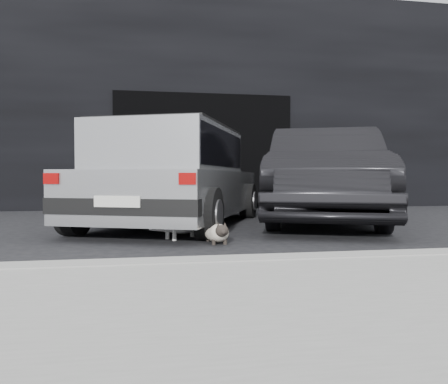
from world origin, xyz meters
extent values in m
plane|color=black|center=(0.00, 0.00, 0.00)|extent=(80.00, 80.00, 0.00)
cube|color=black|center=(1.00, 6.00, 2.50)|extent=(34.00, 4.00, 5.00)
cube|color=black|center=(1.00, 3.99, 1.30)|extent=(4.00, 0.10, 2.60)
cube|color=gray|center=(1.00, -2.60, 0.06)|extent=(18.00, 0.25, 0.12)
cube|color=gray|center=(1.00, -3.80, 0.06)|extent=(18.00, 2.20, 0.11)
cube|color=#ABADB0|center=(0.17, 0.78, 0.50)|extent=(3.12, 4.32, 0.63)
cube|color=#ABADB0|center=(0.10, 0.59, 1.12)|extent=(2.43, 3.02, 0.63)
cube|color=black|center=(0.10, 0.59, 1.12)|extent=(2.40, 2.93, 0.51)
cube|color=black|center=(-0.55, -0.98, 0.40)|extent=(1.71, 0.82, 0.18)
cube|color=black|center=(0.89, 2.54, 0.40)|extent=(1.71, 0.82, 0.18)
cube|color=silver|center=(-0.58, -1.06, 0.47)|extent=(0.49, 0.21, 0.12)
cube|color=#8C0707|center=(-1.30, -0.76, 0.71)|extent=(0.18, 0.10, 0.12)
cube|color=#8C0707|center=(0.15, -1.35, 0.71)|extent=(0.18, 0.10, 0.12)
cube|color=black|center=(0.10, 0.59, 1.45)|extent=(2.33, 2.78, 0.03)
cylinder|color=black|center=(-1.16, -0.21, 0.30)|extent=(0.44, 0.65, 0.61)
cylinder|color=slate|center=(-1.27, -0.16, 0.30)|extent=(0.15, 0.32, 0.33)
cylinder|color=black|center=(0.43, -0.86, 0.30)|extent=(0.44, 0.65, 0.61)
cylinder|color=slate|center=(0.55, -0.90, 0.30)|extent=(0.15, 0.32, 0.33)
cylinder|color=black|center=(-0.11, 2.37, 0.30)|extent=(0.44, 0.65, 0.61)
cylinder|color=slate|center=(-0.22, 2.42, 0.30)|extent=(0.15, 0.32, 0.33)
cylinder|color=black|center=(1.49, 1.72, 0.30)|extent=(0.44, 0.65, 0.61)
cylinder|color=slate|center=(1.60, 1.67, 0.30)|extent=(0.15, 0.32, 0.33)
imported|color=black|center=(2.56, 0.86, 0.76)|extent=(3.18, 4.91, 1.53)
ellipsoid|color=beige|center=(0.49, -1.07, 0.11)|extent=(0.29, 0.51, 0.19)
ellipsoid|color=beige|center=(0.50, -1.19, 0.13)|extent=(0.23, 0.23, 0.18)
ellipsoid|color=black|center=(0.51, -1.32, 0.16)|extent=(0.15, 0.14, 0.13)
sphere|color=black|center=(0.51, -1.38, 0.16)|extent=(0.06, 0.06, 0.06)
cone|color=black|center=(0.54, -1.31, 0.22)|extent=(0.05, 0.06, 0.07)
cone|color=black|center=(0.47, -1.31, 0.22)|extent=(0.05, 0.06, 0.07)
cylinder|color=black|center=(0.56, -1.21, 0.03)|extent=(0.04, 0.04, 0.06)
cylinder|color=black|center=(0.44, -1.22, 0.03)|extent=(0.04, 0.04, 0.06)
cylinder|color=black|center=(0.54, -0.92, 0.03)|extent=(0.04, 0.04, 0.06)
cylinder|color=black|center=(0.41, -0.93, 0.03)|extent=(0.04, 0.04, 0.06)
cylinder|color=black|center=(0.46, -0.80, 0.07)|extent=(0.15, 0.26, 0.08)
ellipsoid|color=white|center=(0.16, -0.67, 0.19)|extent=(0.66, 0.55, 0.26)
ellipsoid|color=white|center=(0.29, -0.60, 0.22)|extent=(0.35, 0.35, 0.22)
ellipsoid|color=silver|center=(0.42, -0.52, 0.30)|extent=(0.21, 0.22, 0.15)
sphere|color=silver|center=(0.48, -0.49, 0.30)|extent=(0.07, 0.07, 0.07)
cone|color=silver|center=(0.39, -0.50, 0.37)|extent=(0.09, 0.08, 0.08)
cone|color=silver|center=(0.43, -0.57, 0.37)|extent=(0.09, 0.08, 0.08)
cylinder|color=silver|center=(0.27, -0.52, 0.07)|extent=(0.05, 0.05, 0.15)
cylinder|color=silver|center=(0.35, -0.65, 0.07)|extent=(0.05, 0.05, 0.15)
cylinder|color=silver|center=(-0.03, -0.70, 0.07)|extent=(0.05, 0.05, 0.15)
cylinder|color=silver|center=(0.04, -0.83, 0.07)|extent=(0.05, 0.05, 0.15)
cylinder|color=silver|center=(-0.12, -0.83, 0.13)|extent=(0.25, 0.28, 0.10)
ellipsoid|color=gray|center=(0.08, -0.75, 0.22)|extent=(0.27, 0.25, 0.11)
camera|label=1|loc=(-0.25, -5.80, 0.73)|focal=35.00mm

